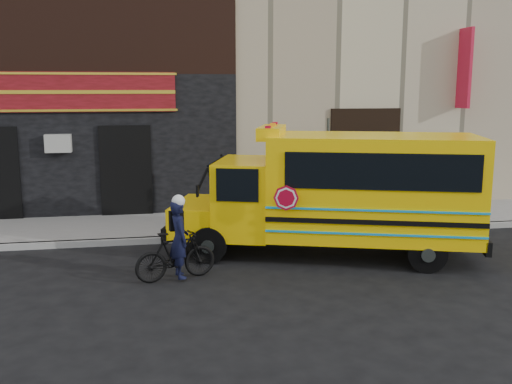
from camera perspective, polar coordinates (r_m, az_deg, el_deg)
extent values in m
plane|color=black|center=(12.03, 1.76, -7.83)|extent=(120.00, 120.00, 0.00)
cube|color=#9C9B96|center=(14.46, -0.35, -4.39)|extent=(40.00, 0.20, 0.15)
cube|color=slate|center=(15.90, -1.27, -3.04)|extent=(40.00, 3.00, 0.15)
cube|color=#C0B490|center=(21.95, -4.01, 16.58)|extent=(20.00, 10.00, 12.00)
cube|color=black|center=(17.02, -19.01, 4.37)|extent=(10.00, 0.30, 4.00)
cube|color=#321910|center=(17.05, -19.72, 16.14)|extent=(10.00, 0.28, 3.00)
cube|color=#570C0C|center=(16.78, -19.40, 9.41)|extent=(6.50, 0.12, 1.10)
cube|color=black|center=(16.77, -12.85, 2.01)|extent=(1.30, 0.10, 2.50)
cube|color=red|center=(18.84, 20.15, 11.54)|extent=(0.10, 0.70, 2.40)
cylinder|color=black|center=(12.47, -4.71, -5.28)|extent=(0.85, 0.51, 0.80)
cylinder|color=black|center=(14.27, -3.05, -3.26)|extent=(0.85, 0.51, 0.80)
cylinder|color=black|center=(12.34, 16.74, -5.87)|extent=(0.85, 0.51, 0.80)
cylinder|color=black|center=(14.15, 15.60, -3.75)|extent=(0.85, 0.51, 0.80)
cube|color=#FFC905|center=(13.37, -5.73, -2.46)|extent=(1.57, 2.21, 0.70)
cube|color=black|center=(13.57, -7.97, -3.41)|extent=(0.75, 1.99, 0.35)
cube|color=#FFC905|center=(13.06, -1.08, -0.48)|extent=(1.79, 2.37, 1.70)
cube|color=black|center=(13.09, -3.55, 1.30)|extent=(0.61, 1.73, 0.90)
cube|color=#FFC905|center=(12.87, 11.55, 0.60)|extent=(4.96, 3.49, 2.25)
cube|color=black|center=(13.43, 21.16, -4.17)|extent=(0.80, 2.13, 0.30)
cube|color=black|center=(11.71, 12.45, 1.99)|extent=(3.72, 1.25, 0.75)
cube|color=#FFC905|center=(12.78, 1.57, 5.98)|extent=(0.97, 1.68, 0.28)
cylinder|color=#A70622|center=(11.62, 3.03, -0.60)|extent=(0.50, 0.19, 0.52)
cylinder|color=#383F3C|center=(14.87, 7.10, 1.56)|extent=(0.07, 0.07, 3.01)
cube|color=red|center=(14.69, 7.34, 5.14)|extent=(0.08, 0.26, 0.38)
cube|color=white|center=(14.74, 7.30, 3.32)|extent=(0.08, 0.26, 0.33)
imported|color=black|center=(11.44, -8.04, -6.32)|extent=(1.70, 0.88, 0.98)
imported|color=black|center=(11.37, -7.68, -4.92)|extent=(0.48, 0.63, 1.55)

